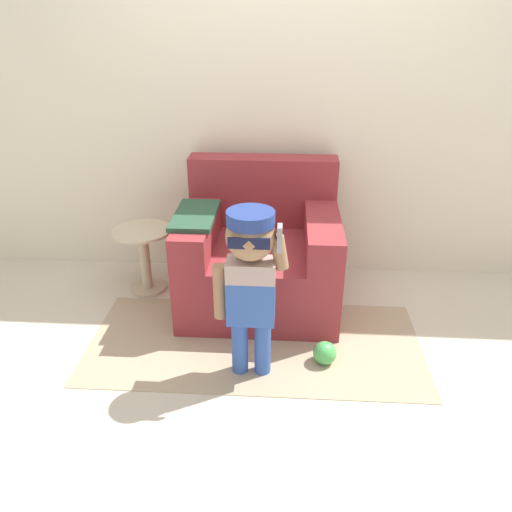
{
  "coord_description": "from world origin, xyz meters",
  "views": [
    {
      "loc": [
        0.02,
        -2.86,
        1.8
      ],
      "look_at": [
        -0.14,
        -0.31,
        0.53
      ],
      "focal_mm": 35.0,
      "sensor_mm": 36.0,
      "label": 1
    }
  ],
  "objects_px": {
    "person_child": "(250,270)",
    "armchair": "(260,255)",
    "side_table": "(144,254)",
    "toy_ball": "(325,353)"
  },
  "relations": [
    {
      "from": "armchair",
      "to": "toy_ball",
      "type": "relative_size",
      "value": 7.73
    },
    {
      "from": "person_child",
      "to": "armchair",
      "type": "bearing_deg",
      "value": 89.68
    },
    {
      "from": "side_table",
      "to": "toy_ball",
      "type": "bearing_deg",
      "value": -31.88
    },
    {
      "from": "toy_ball",
      "to": "person_child",
      "type": "bearing_deg",
      "value": -166.56
    },
    {
      "from": "person_child",
      "to": "side_table",
      "type": "distance_m",
      "value": 1.22
    },
    {
      "from": "side_table",
      "to": "toy_ball",
      "type": "height_order",
      "value": "side_table"
    },
    {
      "from": "armchair",
      "to": "person_child",
      "type": "height_order",
      "value": "person_child"
    },
    {
      "from": "armchair",
      "to": "side_table",
      "type": "xyz_separation_m",
      "value": [
        -0.8,
        0.07,
        -0.05
      ]
    },
    {
      "from": "armchair",
      "to": "toy_ball",
      "type": "height_order",
      "value": "armchair"
    },
    {
      "from": "armchair",
      "to": "side_table",
      "type": "relative_size",
      "value": 2.22
    }
  ]
}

